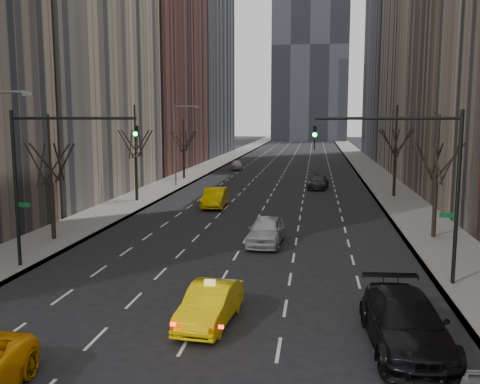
% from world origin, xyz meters
% --- Properties ---
extents(sidewalk_left, '(4.50, 320.00, 0.15)m').
position_xyz_m(sidewalk_left, '(-12.25, 70.00, 0.07)').
color(sidewalk_left, slate).
rests_on(sidewalk_left, ground).
extents(sidewalk_right, '(4.50, 320.00, 0.15)m').
position_xyz_m(sidewalk_right, '(12.25, 70.00, 0.07)').
color(sidewalk_right, slate).
rests_on(sidewalk_right, ground).
extents(bld_left_far, '(14.00, 28.00, 44.00)m').
position_xyz_m(bld_left_far, '(-21.50, 66.00, 22.00)').
color(bld_left_far, brown).
rests_on(bld_left_far, ground).
extents(bld_left_deep, '(14.00, 30.00, 60.00)m').
position_xyz_m(bld_left_deep, '(-21.50, 96.00, 30.00)').
color(bld_left_deep, slate).
rests_on(bld_left_deep, ground).
extents(bld_right_deep, '(14.00, 30.00, 58.00)m').
position_xyz_m(bld_right_deep, '(21.50, 95.00, 29.00)').
color(bld_right_deep, slate).
rests_on(bld_right_deep, ground).
extents(tree_lw_b, '(3.36, 3.50, 7.82)m').
position_xyz_m(tree_lw_b, '(-12.00, 18.00, 3.72)').
color(tree_lw_b, black).
rests_on(tree_lw_b, ground).
extents(tree_lw_c, '(3.36, 3.50, 8.74)m').
position_xyz_m(tree_lw_c, '(-12.00, 34.00, 4.04)').
color(tree_lw_c, black).
rests_on(tree_lw_c, ground).
extents(tree_lw_d, '(3.36, 3.50, 7.36)m').
position_xyz_m(tree_lw_d, '(-12.00, 52.00, 3.56)').
color(tree_lw_d, black).
rests_on(tree_lw_d, ground).
extents(tree_rw_b, '(3.36, 3.50, 7.82)m').
position_xyz_m(tree_rw_b, '(12.00, 22.00, 3.72)').
color(tree_rw_b, black).
rests_on(tree_rw_b, ground).
extents(tree_rw_c, '(3.36, 3.50, 8.74)m').
position_xyz_m(tree_rw_c, '(12.00, 40.00, 4.04)').
color(tree_rw_c, black).
rests_on(tree_rw_c, ground).
extents(traffic_mast_left, '(6.69, 0.39, 8.00)m').
position_xyz_m(traffic_mast_left, '(-9.11, 12.00, 5.49)').
color(traffic_mast_left, black).
rests_on(traffic_mast_left, ground).
extents(traffic_mast_right, '(6.69, 0.39, 8.00)m').
position_xyz_m(traffic_mast_right, '(9.11, 12.00, 5.49)').
color(traffic_mast_right, black).
rests_on(traffic_mast_right, ground).
extents(streetlight_far, '(2.83, 0.22, 9.00)m').
position_xyz_m(streetlight_far, '(-10.84, 45.00, 5.62)').
color(streetlight_far, slate).
rests_on(streetlight_far, ground).
extents(taxi_sedan, '(2.02, 4.70, 1.51)m').
position_xyz_m(taxi_sedan, '(0.50, 5.97, 0.75)').
color(taxi_sedan, yellow).
rests_on(taxi_sedan, ground).
extents(silver_sedan_ahead, '(2.26, 5.14, 1.72)m').
position_xyz_m(silver_sedan_ahead, '(1.43, 18.98, 0.86)').
color(silver_sedan_ahead, '#B0B4B8').
rests_on(silver_sedan_ahead, ground).
extents(parked_suv_black, '(2.86, 6.37, 1.81)m').
position_xyz_m(parked_suv_black, '(7.50, 4.74, 0.91)').
color(parked_suv_black, black).
rests_on(parked_suv_black, ground).
extents(far_taxi, '(1.93, 5.13, 1.67)m').
position_xyz_m(far_taxi, '(-4.24, 32.01, 0.84)').
color(far_taxi, '#EBC004').
rests_on(far_taxi, ground).
extents(far_suv_grey, '(2.58, 5.24, 1.47)m').
position_xyz_m(far_suv_grey, '(4.69, 45.55, 0.73)').
color(far_suv_grey, '#2F2F34').
rests_on(far_suv_grey, ground).
extents(far_car_white, '(2.19, 4.28, 1.40)m').
position_xyz_m(far_car_white, '(-7.25, 65.18, 0.70)').
color(far_car_white, silver).
rests_on(far_car_white, ground).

